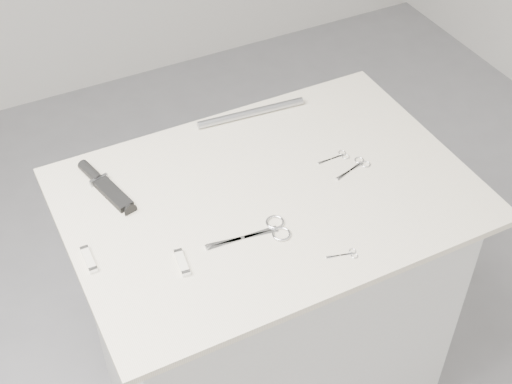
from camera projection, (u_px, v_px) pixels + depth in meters
name	position (u px, v px, depth m)	size (l,w,h in m)	color
plinth	(267.00, 310.00, 2.08)	(0.90, 0.60, 0.90)	silver
display_board	(269.00, 195.00, 1.77)	(1.00, 0.70, 0.02)	beige
large_shears	(266.00, 232.00, 1.66)	(0.20, 0.09, 0.01)	silver
embroidery_scissors_a	(357.00, 166.00, 1.83)	(0.11, 0.06, 0.00)	silver
embroidery_scissors_b	(337.00, 157.00, 1.86)	(0.09, 0.04, 0.00)	silver
tiny_scissors	(346.00, 255.00, 1.61)	(0.07, 0.04, 0.00)	silver
sheathed_knife	(103.00, 184.00, 1.77)	(0.08, 0.21, 0.03)	black
pocket_knife_a	(89.00, 259.00, 1.59)	(0.02, 0.08, 0.01)	beige
pocket_knife_b	(182.00, 263.00, 1.58)	(0.03, 0.08, 0.01)	beige
metal_rail	(251.00, 113.00, 1.98)	(0.02, 0.02, 0.31)	#999BA1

